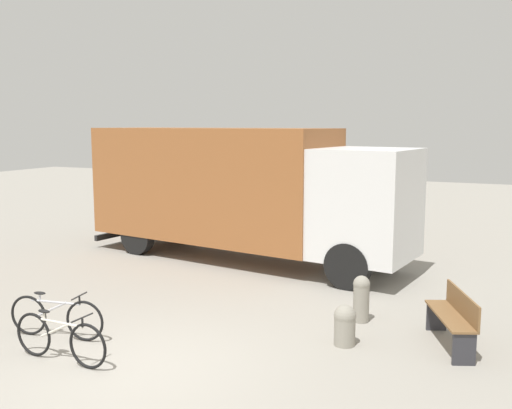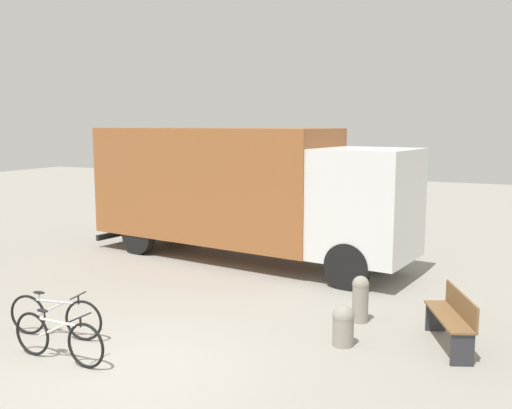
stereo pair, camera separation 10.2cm
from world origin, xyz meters
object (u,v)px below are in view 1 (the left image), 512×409
object	(u,v)px
bollard_near_bench	(345,324)
bollard_far_bench	(361,297)
park_bench	(454,316)
bicycle_middle	(60,339)
delivery_truck	(239,188)
bicycle_near	(56,317)

from	to	relation	value
bollard_near_bench	bollard_far_bench	world-z (taller)	bollard_far_bench
bollard_far_bench	bollard_near_bench	bearing A→B (deg)	-88.56
bollard_near_bench	bollard_far_bench	size ratio (longest dim) A/B	0.79
park_bench	bicycle_middle	size ratio (longest dim) A/B	0.91
bollard_near_bench	bicycle_middle	bearing A→B (deg)	-147.18
delivery_truck	bicycle_near	xyz separation A→B (m)	(-0.36, -6.23, -1.53)
park_bench	bollard_near_bench	bearing A→B (deg)	90.07
park_bench	bicycle_near	bearing A→B (deg)	88.69
park_bench	bicycle_middle	bearing A→B (deg)	97.63
bicycle_near	bollard_far_bench	world-z (taller)	bollard_far_bench
bicycle_middle	park_bench	bearing A→B (deg)	31.33
park_bench	bollard_near_bench	xyz separation A→B (m)	(-1.60, -0.66, -0.15)
delivery_truck	bicycle_middle	xyz separation A→B (m)	(0.40, -6.95, -1.53)
bicycle_middle	bollard_near_bench	xyz separation A→B (m)	(3.70, 2.38, -0.01)
delivery_truck	bicycle_near	size ratio (longest dim) A/B	5.21
park_bench	delivery_truck	bearing A→B (deg)	33.28
park_bench	bicycle_middle	distance (m)	6.11
bollard_far_bench	delivery_truck	bearing A→B (deg)	140.37
bicycle_near	bollard_far_bench	bearing A→B (deg)	24.06
bicycle_near	bicycle_middle	size ratio (longest dim) A/B	0.99
delivery_truck	bollard_near_bench	xyz separation A→B (m)	(4.09, -4.57, -1.54)
park_bench	bollard_far_bench	size ratio (longest dim) A/B	1.87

